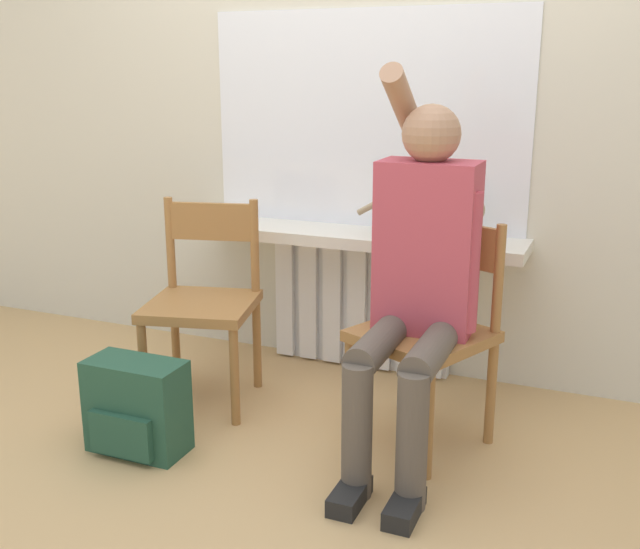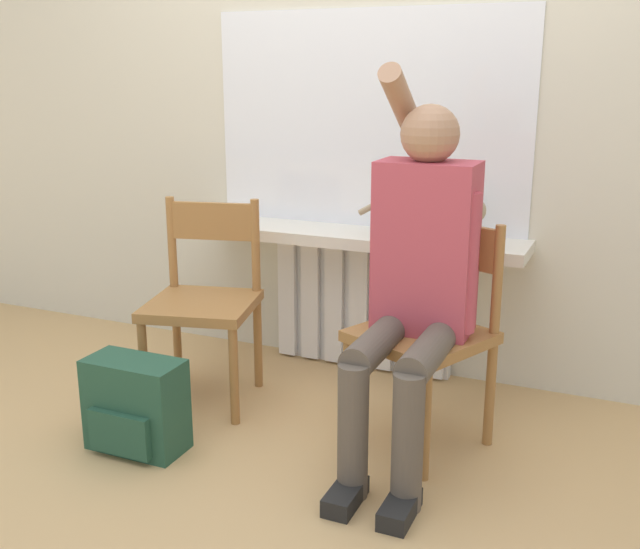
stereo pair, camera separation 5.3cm
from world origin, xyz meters
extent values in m
plane|color=tan|center=(0.00, 0.00, 0.00)|extent=(12.00, 12.00, 0.00)
cube|color=beige|center=(0.00, 1.23, 1.35)|extent=(7.00, 0.06, 2.70)
cube|color=white|center=(0.00, 1.16, 0.30)|extent=(0.84, 0.05, 0.61)
cube|color=white|center=(-0.36, 1.12, 0.30)|extent=(0.08, 0.03, 0.58)
cube|color=white|center=(-0.24, 1.12, 0.30)|extent=(0.08, 0.03, 0.58)
cube|color=white|center=(-0.12, 1.12, 0.30)|extent=(0.08, 0.03, 0.58)
cube|color=white|center=(0.00, 1.12, 0.30)|extent=(0.08, 0.03, 0.58)
cube|color=white|center=(0.12, 1.12, 0.30)|extent=(0.08, 0.03, 0.58)
cube|color=white|center=(0.24, 1.12, 0.30)|extent=(0.08, 0.03, 0.58)
cube|color=white|center=(0.36, 1.12, 0.30)|extent=(0.08, 0.03, 0.58)
cube|color=silver|center=(0.00, 1.05, 0.63)|extent=(1.49, 0.29, 0.05)
cube|color=white|center=(0.00, 1.20, 1.12)|extent=(1.43, 0.01, 0.93)
cube|color=#9E6B38|center=(-0.46, 0.53, 0.42)|extent=(0.50, 0.50, 0.04)
cylinder|color=#9E6B38|center=(-0.59, 0.31, 0.20)|extent=(0.04, 0.04, 0.40)
cylinder|color=#9E6B38|center=(-0.24, 0.40, 0.20)|extent=(0.04, 0.04, 0.40)
cylinder|color=#9E6B38|center=(-0.68, 0.66, 0.20)|extent=(0.04, 0.04, 0.40)
cylinder|color=#9E6B38|center=(-0.32, 0.75, 0.20)|extent=(0.04, 0.04, 0.40)
cylinder|color=#9E6B38|center=(-0.68, 0.66, 0.63)|extent=(0.04, 0.04, 0.39)
cylinder|color=#9E6B38|center=(-0.32, 0.75, 0.63)|extent=(0.04, 0.04, 0.39)
cube|color=#9E6B38|center=(-0.50, 0.71, 0.73)|extent=(0.37, 0.11, 0.16)
cube|color=#9E6B38|center=(0.46, 0.53, 0.42)|extent=(0.55, 0.55, 0.04)
cylinder|color=#9E6B38|center=(0.22, 0.44, 0.20)|extent=(0.04, 0.04, 0.40)
cylinder|color=#9E6B38|center=(0.55, 0.29, 0.20)|extent=(0.04, 0.04, 0.40)
cylinder|color=#9E6B38|center=(0.36, 0.77, 0.20)|extent=(0.04, 0.04, 0.40)
cylinder|color=#9E6B38|center=(0.70, 0.62, 0.20)|extent=(0.04, 0.04, 0.40)
cylinder|color=#9E6B38|center=(0.36, 0.77, 0.63)|extent=(0.04, 0.04, 0.39)
cylinder|color=#9E6B38|center=(0.70, 0.62, 0.63)|extent=(0.04, 0.04, 0.39)
cube|color=#9E6B38|center=(0.53, 0.70, 0.73)|extent=(0.35, 0.17, 0.16)
cylinder|color=brown|center=(0.37, 0.33, 0.45)|extent=(0.11, 0.45, 0.11)
cylinder|color=brown|center=(0.55, 0.33, 0.45)|extent=(0.11, 0.45, 0.11)
cylinder|color=brown|center=(0.37, 0.10, 0.23)|extent=(0.10, 0.10, 0.45)
cylinder|color=brown|center=(0.55, 0.10, 0.23)|extent=(0.10, 0.10, 0.45)
cube|color=black|center=(0.37, 0.04, 0.03)|extent=(0.09, 0.20, 0.06)
cube|color=black|center=(0.55, 0.04, 0.03)|extent=(0.09, 0.20, 0.06)
cube|color=#B74251|center=(0.46, 0.55, 0.74)|extent=(0.34, 0.20, 0.60)
sphere|color=#A87A5B|center=(0.46, 0.55, 1.13)|extent=(0.20, 0.20, 0.20)
cylinder|color=#A87A5B|center=(0.34, 0.69, 1.17)|extent=(0.08, 0.50, 0.38)
cylinder|color=#B74251|center=(0.61, 0.51, 0.71)|extent=(0.08, 0.08, 0.48)
cylinder|color=#9E896B|center=(0.33, 1.02, 0.78)|extent=(0.32, 0.10, 0.10)
sphere|color=#9E896B|center=(0.52, 1.02, 0.79)|extent=(0.10, 0.10, 0.10)
cone|color=#9E896B|center=(0.52, 0.99, 0.84)|extent=(0.03, 0.03, 0.03)
cone|color=#9E896B|center=(0.52, 1.04, 0.84)|extent=(0.03, 0.03, 0.03)
cylinder|color=#9E896B|center=(0.44, 0.99, 0.69)|extent=(0.03, 0.03, 0.07)
cylinder|color=#9E896B|center=(0.44, 1.04, 0.69)|extent=(0.03, 0.03, 0.07)
cylinder|color=#9E896B|center=(0.22, 0.99, 0.69)|extent=(0.03, 0.03, 0.07)
cylinder|color=#9E896B|center=(0.22, 1.04, 0.69)|extent=(0.03, 0.03, 0.07)
cylinder|color=#9E896B|center=(0.13, 1.02, 0.80)|extent=(0.20, 0.03, 0.13)
cube|color=#234C38|center=(-0.46, 0.08, 0.17)|extent=(0.35, 0.18, 0.34)
cube|color=#234C38|center=(-0.46, -0.02, 0.10)|extent=(0.25, 0.03, 0.15)
camera|label=1|loc=(1.08, -1.94, 1.34)|focal=42.00mm
camera|label=2|loc=(1.13, -1.92, 1.34)|focal=42.00mm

